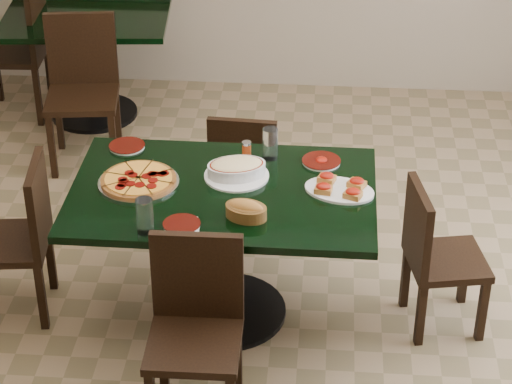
# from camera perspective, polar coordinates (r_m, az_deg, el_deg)

# --- Properties ---
(floor) EXTENTS (5.50, 5.50, 0.00)m
(floor) POSITION_cam_1_polar(r_m,az_deg,el_deg) (5.25, 1.05, -6.68)
(floor) COLOR #826B4B
(floor) RESTS_ON ground
(main_table) EXTENTS (1.48, 0.95, 0.75)m
(main_table) POSITION_cam_1_polar(r_m,az_deg,el_deg) (4.90, -1.87, -1.68)
(main_table) COLOR black
(main_table) RESTS_ON floor
(back_table) EXTENTS (1.17, 0.90, 0.75)m
(back_table) POSITION_cam_1_polar(r_m,az_deg,el_deg) (7.02, -9.55, 8.20)
(back_table) COLOR black
(back_table) RESTS_ON floor
(chair_far) EXTENTS (0.40, 0.40, 0.81)m
(chair_far) POSITION_cam_1_polar(r_m,az_deg,el_deg) (5.57, -0.63, 1.27)
(chair_far) COLOR black
(chair_far) RESTS_ON floor
(chair_near) EXTENTS (0.41, 0.41, 0.87)m
(chair_near) POSITION_cam_1_polar(r_m,az_deg,el_deg) (4.41, -3.46, -7.33)
(chair_near) COLOR black
(chair_near) RESTS_ON floor
(chair_right) EXTENTS (0.44, 0.44, 0.80)m
(chair_right) POSITION_cam_1_polar(r_m,az_deg,el_deg) (4.98, 10.13, -3.39)
(chair_right) COLOR black
(chair_right) RESTS_ON floor
(chair_left) EXTENTS (0.44, 0.44, 0.85)m
(chair_left) POSITION_cam_1_polar(r_m,az_deg,el_deg) (5.12, -13.24, -2.23)
(chair_left) COLOR black
(chair_left) RESTS_ON floor
(back_chair_near) EXTENTS (0.50, 0.50, 0.95)m
(back_chair_near) POSITION_cam_1_polar(r_m,az_deg,el_deg) (6.48, -9.89, 6.25)
(back_chair_near) COLOR black
(back_chair_near) RESTS_ON floor
(back_chair_left) EXTENTS (0.46, 0.46, 0.94)m
(back_chair_left) POSITION_cam_1_polar(r_m,az_deg,el_deg) (7.15, -13.10, 8.26)
(back_chair_left) COLOR black
(back_chair_left) RESTS_ON floor
(pepperoni_pizza) EXTENTS (0.40, 0.40, 0.04)m
(pepperoni_pizza) POSITION_cam_1_polar(r_m,az_deg,el_deg) (4.87, -6.73, 0.68)
(pepperoni_pizza) COLOR silver
(pepperoni_pizza) RESTS_ON main_table
(lasagna_casserole) EXTENTS (0.33, 0.32, 0.09)m
(lasagna_casserole) POSITION_cam_1_polar(r_m,az_deg,el_deg) (4.88, -1.12, 1.34)
(lasagna_casserole) COLOR silver
(lasagna_casserole) RESTS_ON main_table
(bread_basket) EXTENTS (0.23, 0.19, 0.09)m
(bread_basket) POSITION_cam_1_polar(r_m,az_deg,el_deg) (4.57, -0.57, -1.04)
(bread_basket) COLOR brown
(bread_basket) RESTS_ON main_table
(bruschetta_platter) EXTENTS (0.40, 0.32, 0.05)m
(bruschetta_platter) POSITION_cam_1_polar(r_m,az_deg,el_deg) (4.78, 4.79, 0.26)
(bruschetta_platter) COLOR silver
(bruschetta_platter) RESTS_ON main_table
(side_plate_near) EXTENTS (0.17, 0.17, 0.02)m
(side_plate_near) POSITION_cam_1_polar(r_m,az_deg,el_deg) (4.53, -4.27, -1.87)
(side_plate_near) COLOR silver
(side_plate_near) RESTS_ON main_table
(side_plate_far_r) EXTENTS (0.20, 0.20, 0.03)m
(side_plate_far_r) POSITION_cam_1_polar(r_m,az_deg,el_deg) (5.03, 3.76, 1.78)
(side_plate_far_r) COLOR silver
(side_plate_far_r) RESTS_ON main_table
(side_plate_far_l) EXTENTS (0.19, 0.19, 0.02)m
(side_plate_far_l) POSITION_cam_1_polar(r_m,az_deg,el_deg) (5.20, -7.39, 2.62)
(side_plate_far_l) COLOR silver
(side_plate_far_l) RESTS_ON main_table
(napkin_setting) EXTENTS (0.16, 0.16, 0.01)m
(napkin_setting) POSITION_cam_1_polar(r_m,az_deg,el_deg) (4.54, -4.12, -1.92)
(napkin_setting) COLOR white
(napkin_setting) RESTS_ON main_table
(water_glass_a) EXTENTS (0.08, 0.08, 0.17)m
(water_glass_a) POSITION_cam_1_polar(r_m,az_deg,el_deg) (5.02, 0.82, 2.78)
(water_glass_a) COLOR white
(water_glass_a) RESTS_ON main_table
(water_glass_b) EXTENTS (0.08, 0.08, 0.17)m
(water_glass_b) POSITION_cam_1_polar(r_m,az_deg,el_deg) (4.47, -6.38, -1.36)
(water_glass_b) COLOR white
(water_glass_b) RESTS_ON main_table
(pepper_shaker) EXTENTS (0.05, 0.05, 0.08)m
(pepper_shaker) POSITION_cam_1_polar(r_m,az_deg,el_deg) (5.06, -0.54, 2.47)
(pepper_shaker) COLOR #B33713
(pepper_shaker) RESTS_ON main_table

